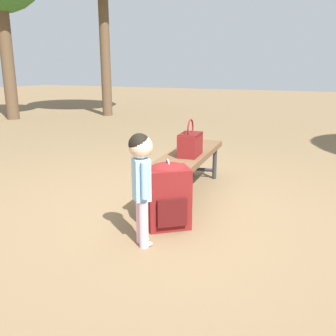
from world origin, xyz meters
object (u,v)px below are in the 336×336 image
handbag (190,143)px  backpack_large (168,194)px  backpack_small (153,191)px  park_bench (187,159)px  child_standing (141,173)px

handbag → backpack_large: bearing=7.7°
backpack_large → backpack_small: (-0.36, -0.33, -0.13)m
park_bench → backpack_large: backpack_large is taller
backpack_large → backpack_small: 0.51m
backpack_small → backpack_large: bearing=42.2°
park_bench → handbag: bearing=40.9°
child_standing → backpack_large: bearing=175.3°
child_standing → backpack_large: 0.48m
child_standing → backpack_small: 0.91m
backpack_large → park_bench: bearing=-168.6°
handbag → child_standing: bearing=3.4°
handbag → backpack_small: size_ratio=1.15×
backpack_large → backpack_small: size_ratio=1.83×
backpack_large → backpack_small: backpack_large is taller
handbag → backpack_small: 0.60m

